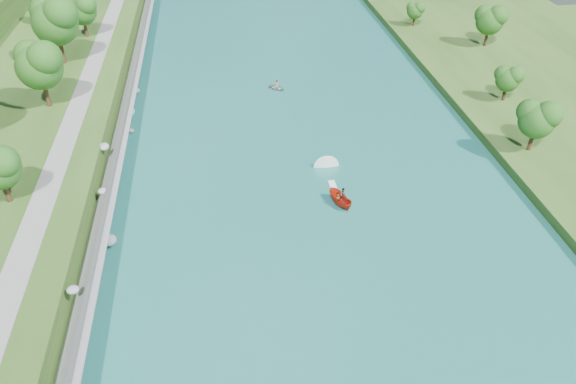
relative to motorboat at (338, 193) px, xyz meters
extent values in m
plane|color=#2D5119|center=(-3.16, -10.59, -0.82)|extent=(260.00, 260.00, 0.00)
cube|color=#175A58|center=(-3.16, 9.41, -0.77)|extent=(55.00, 240.00, 0.10)
cube|color=slate|center=(-29.01, 9.41, 0.98)|extent=(3.54, 236.00, 4.05)
ellipsoid|color=gray|center=(-29.74, -15.77, 2.46)|extent=(1.24, 1.11, 0.74)
ellipsoid|color=gray|center=(-27.82, -5.80, 0.19)|extent=(1.53, 1.71, 1.22)
ellipsoid|color=gray|center=(-29.56, 2.99, 1.11)|extent=(1.25, 1.16, 0.72)
ellipsoid|color=gray|center=(-30.28, 11.96, 2.38)|extent=(1.37, 1.65, 0.90)
ellipsoid|color=gray|center=(-27.92, 21.32, -0.43)|extent=(0.93, 0.97, 0.52)
ellipsoid|color=gray|center=(-28.62, 26.65, 0.18)|extent=(1.85, 2.27, 1.31)
ellipsoid|color=gray|center=(-28.30, 35.51, -0.29)|extent=(1.36, 1.54, 0.81)
ellipsoid|color=gray|center=(-28.95, 47.49, 1.02)|extent=(0.92, 0.95, 0.72)
cube|color=gray|center=(-35.66, 9.41, 2.73)|extent=(3.00, 200.00, 0.10)
ellipsoid|color=#275516|center=(-40.07, 25.34, 8.78)|extent=(7.31, 7.31, 12.19)
ellipsoid|color=#275516|center=(-40.95, 42.70, 9.65)|extent=(8.36, 8.36, 13.94)
ellipsoid|color=#275516|center=(-38.98, 55.95, 7.60)|extent=(5.90, 5.90, 9.84)
ellipsoid|color=#275516|center=(-48.53, 65.36, 6.81)|extent=(4.96, 4.96, 8.26)
ellipsoid|color=#275516|center=(28.83, 5.86, 5.17)|extent=(5.38, 5.38, 8.97)
ellipsoid|color=#275516|center=(32.37, 21.49, 4.16)|extent=(4.17, 4.17, 6.95)
ellipsoid|color=#275516|center=(39.80, 45.42, 5.45)|extent=(5.72, 5.72, 9.54)
ellipsoid|color=#275516|center=(29.39, 59.09, 3.72)|extent=(3.65, 3.65, 6.08)
imported|color=#B3210E|center=(-0.02, -1.43, 0.10)|extent=(3.06, 4.52, 1.63)
imported|color=#66605B|center=(-0.42, -1.83, 0.53)|extent=(0.77, 0.64, 1.79)
imported|color=#66605B|center=(0.48, -0.93, 0.49)|extent=(1.05, 1.01, 1.71)
cube|color=white|center=(-0.02, 1.57, -0.69)|extent=(0.90, 5.00, 0.06)
imported|color=gray|center=(-3.73, 33.83, -0.39)|extent=(3.88, 3.86, 0.66)
imported|color=#66605B|center=(-3.73, 33.83, 0.27)|extent=(0.80, 0.61, 1.48)
camera|label=1|loc=(-14.37, -57.28, 41.60)|focal=35.00mm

